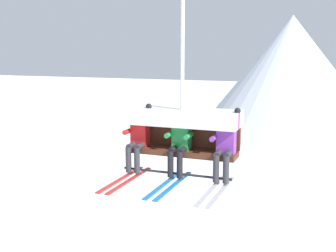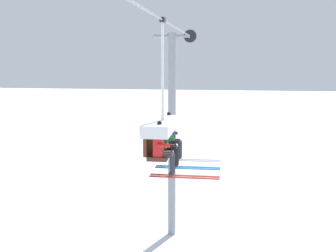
# 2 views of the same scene
# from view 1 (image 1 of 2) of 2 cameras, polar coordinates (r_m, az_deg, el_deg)

# --- Properties ---
(mountain_peak_west) EXTENTS (17.58, 17.58, 11.09)m
(mountain_peak_west) POSITION_cam_1_polar(r_m,az_deg,el_deg) (42.64, 16.24, 6.78)
(mountain_peak_west) COLOR silver
(mountain_peak_west) RESTS_ON ground_plane
(chairlift_chair) EXTENTS (2.11, 0.74, 3.74)m
(chairlift_chair) POSITION_cam_1_polar(r_m,az_deg,el_deg) (7.84, 2.09, 0.43)
(chairlift_chair) COLOR #512819
(skier_red) EXTENTS (0.48, 1.70, 1.34)m
(skier_red) POSITION_cam_1_polar(r_m,az_deg,el_deg) (8.02, -4.13, -1.59)
(skier_red) COLOR red
(skier_green) EXTENTS (0.46, 1.70, 1.23)m
(skier_green) POSITION_cam_1_polar(r_m,az_deg,el_deg) (7.70, 1.53, -2.22)
(skier_green) COLOR #23843D
(skier_purple) EXTENTS (0.48, 1.70, 1.34)m
(skier_purple) POSITION_cam_1_polar(r_m,az_deg,el_deg) (7.46, 7.70, -2.55)
(skier_purple) COLOR purple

